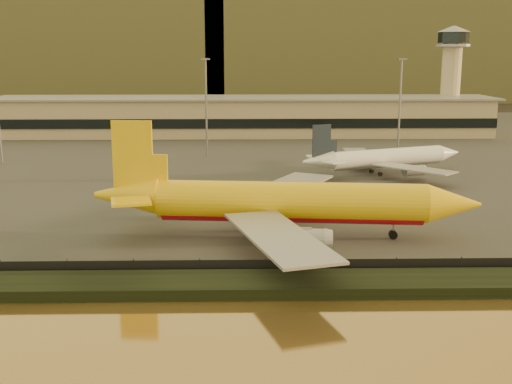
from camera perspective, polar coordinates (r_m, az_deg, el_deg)
ground at (r=91.33m, az=-0.70°, el=-4.91°), size 900.00×900.00×0.00m
embankment at (r=75.01m, az=-0.57°, el=-8.23°), size 320.00×7.00×1.40m
tarmac at (r=184.22m, az=-1.01°, el=3.88°), size 320.00×220.00×0.20m
perimeter_fence at (r=78.57m, az=-0.61°, el=-6.80°), size 300.00×0.05×2.20m
terminal_building at (r=214.25m, az=-4.97°, el=6.68°), size 202.00×25.00×12.60m
control_tower at (r=229.52m, az=16.98°, el=10.43°), size 11.20×11.20×35.50m
apron_light_masts at (r=163.41m, az=4.33°, el=8.28°), size 152.20×12.20×25.40m
distant_hills at (r=427.74m, az=-4.05°, el=12.84°), size 470.00×160.00×70.00m
dhl_cargo_jet at (r=94.63m, az=2.50°, el=-0.98°), size 57.22×55.74×17.08m
white_narrowbody_jet at (r=147.21m, az=11.37°, el=2.95°), size 39.62×37.44×11.82m
gse_vehicle_yellow at (r=115.76m, az=6.10°, el=-0.70°), size 4.23×2.22×1.83m
gse_vehicle_white at (r=126.51m, az=-6.03°, el=0.41°), size 4.44×2.85×1.85m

